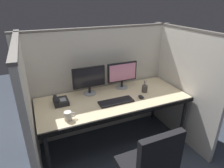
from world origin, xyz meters
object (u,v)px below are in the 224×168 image
monitor_left (89,79)px  computer_mouse (141,97)px  pen_cup (145,89)px  monitor_right (122,74)px  keyboard_main (116,102)px  desk_phone (60,101)px  desk (114,102)px  coffee_mug (68,116)px

monitor_left → computer_mouse: (0.57, -0.38, -0.20)m
monitor_left → pen_cup: size_ratio=2.55×
pen_cup → computer_mouse: bearing=-135.1°
monitor_right → keyboard_main: size_ratio=1.00×
monitor_right → desk_phone: size_ratio=2.26×
desk_phone → computer_mouse: bearing=-15.0°
desk → desk_phone: bearing=167.8°
pen_cup → monitor_right: bearing=131.8°
pen_cup → desk_phone: bearing=173.6°
pen_cup → desk_phone: 1.11m
computer_mouse → pen_cup: size_ratio=0.57×
desk → coffee_mug: 0.68m
computer_mouse → pen_cup: bearing=44.9°
desk → desk_phone: 0.67m
monitor_left → computer_mouse: bearing=-33.9°
monitor_right → monitor_left: bearing=-179.8°
pen_cup → coffee_mug: bearing=-167.0°
keyboard_main → desk_phone: 0.67m
monitor_right → coffee_mug: (-0.87, -0.50, -0.17)m
keyboard_main → coffee_mug: size_ratio=3.41×
monitor_right → desk_phone: bearing=-172.2°
coffee_mug → keyboard_main: bearing=12.8°
monitor_left → monitor_right: size_ratio=1.00×
desk → computer_mouse: 0.35m
desk_phone → coffee_mug: coffee_mug is taller
desk_phone → coffee_mug: (0.02, -0.38, 0.01)m
desk_phone → coffee_mug: 0.38m
desk → monitor_left: monitor_left is taller
desk_phone → coffee_mug: bearing=-87.2°
keyboard_main → computer_mouse: computer_mouse is taller
keyboard_main → computer_mouse: size_ratio=4.48×
pen_cup → coffee_mug: 1.12m
coffee_mug → pen_cup: bearing=13.0°
desk → desk_phone: (-0.65, 0.14, 0.08)m
monitor_right → coffee_mug: size_ratio=3.41×
monitor_right → computer_mouse: bearing=-77.4°
computer_mouse → keyboard_main: bearing=176.0°
keyboard_main → computer_mouse: bearing=-4.0°
monitor_left → desk: bearing=-47.4°
monitor_right → pen_cup: (0.22, -0.25, -0.17)m
pen_cup → monitor_left: bearing=160.7°
desk → computer_mouse: computer_mouse is taller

